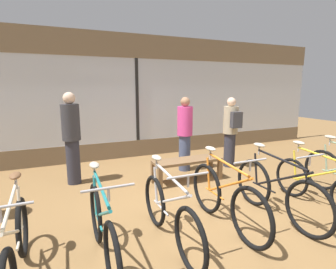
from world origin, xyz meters
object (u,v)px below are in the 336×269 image
at_px(bicycle_center, 226,198).
at_px(bicycle_center_right, 277,192).
at_px(bicycle_right, 318,185).
at_px(customer_mid_floor, 231,130).
at_px(display_bench, 187,163).
at_px(bicycle_far_left, 16,249).
at_px(bicycle_left, 103,230).
at_px(customer_near_rack, 72,136).
at_px(bicycle_center_left, 169,214).
at_px(customer_by_window, 185,133).

xyz_separation_m(bicycle_center, bicycle_center_right, (0.82, -0.10, -0.00)).
distance_m(bicycle_right, customer_mid_floor, 2.39).
relative_size(bicycle_right, display_bench, 1.21).
relative_size(bicycle_center, bicycle_right, 1.02).
xyz_separation_m(bicycle_far_left, bicycle_right, (4.12, -0.02, 0.01)).
bearing_deg(bicycle_left, bicycle_center, 3.99).
bearing_deg(customer_near_rack, bicycle_center_left, -70.72).
distance_m(bicycle_left, bicycle_center_right, 2.47).
distance_m(bicycle_far_left, bicycle_center, 2.46).
xyz_separation_m(display_bench, customer_by_window, (0.27, 0.66, 0.50)).
distance_m(customer_near_rack, customer_mid_floor, 3.50).
relative_size(bicycle_center_left, display_bench, 1.22).
relative_size(bicycle_left, customer_by_window, 1.04).
relative_size(bicycle_center_left, customer_near_rack, 0.96).
bearing_deg(customer_by_window, bicycle_left, -131.88).
distance_m(bicycle_center_left, customer_mid_floor, 3.48).
distance_m(bicycle_far_left, bicycle_center_left, 1.60).
bearing_deg(bicycle_right, bicycle_center, 176.31).
xyz_separation_m(display_bench, customer_mid_floor, (1.39, 0.48, 0.51)).
height_order(bicycle_far_left, bicycle_center, bicycle_center).
xyz_separation_m(bicycle_far_left, bicycle_center, (2.46, 0.08, 0.03)).
bearing_deg(bicycle_left, bicycle_center_left, 3.80).
xyz_separation_m(bicycle_left, customer_near_rack, (-0.11, 2.65, 0.55)).
height_order(bicycle_center_left, customer_near_rack, customer_near_rack).
bearing_deg(bicycle_far_left, bicycle_right, -0.31).
relative_size(bicycle_far_left, customer_near_rack, 0.95).
distance_m(display_bench, customer_mid_floor, 1.55).
bearing_deg(bicycle_left, bicycle_far_left, 177.85).
distance_m(bicycle_center, bicycle_center_right, 0.83).
xyz_separation_m(bicycle_center, bicycle_right, (1.66, -0.11, -0.03)).
height_order(bicycle_center_right, display_bench, bicycle_center_right).
relative_size(bicycle_far_left, display_bench, 1.21).
bearing_deg(display_bench, bicycle_right, -54.45).
bearing_deg(bicycle_center_right, bicycle_center_left, 178.60).
bearing_deg(bicycle_center, bicycle_left, -176.01).
bearing_deg(display_bench, customer_near_rack, 159.53).
distance_m(bicycle_far_left, bicycle_center_right, 3.27).
bearing_deg(bicycle_right, display_bench, 125.55).
bearing_deg(bicycle_right, customer_by_window, 112.74).
bearing_deg(customer_mid_floor, customer_near_rack, 174.96).
bearing_deg(customer_near_rack, customer_mid_floor, -5.04).
height_order(bicycle_far_left, bicycle_center_right, bicycle_center_right).
distance_m(bicycle_center, display_bench, 1.78).
bearing_deg(display_bench, customer_mid_floor, 18.97).
distance_m(display_bench, customer_by_window, 0.87).
bearing_deg(customer_by_window, bicycle_center_left, -120.67).
height_order(bicycle_left, bicycle_center, bicycle_center).
bearing_deg(bicycle_center_right, customer_by_window, 94.75).
bearing_deg(customer_by_window, bicycle_far_left, -140.91).
bearing_deg(bicycle_center_right, bicycle_left, -179.72).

